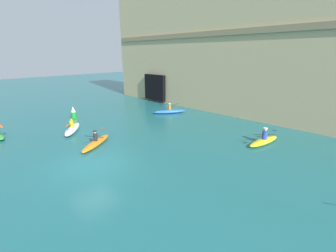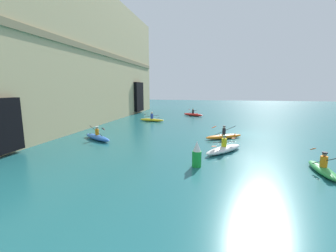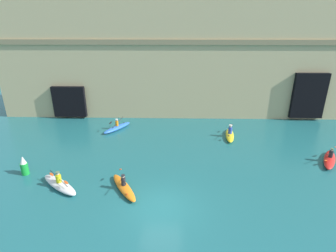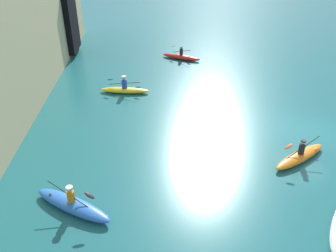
# 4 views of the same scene
# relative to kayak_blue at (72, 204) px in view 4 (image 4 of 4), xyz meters

# --- Properties ---
(ground_plane) EXTENTS (120.00, 120.00, 0.00)m
(ground_plane) POSITION_rel_kayak_blue_xyz_m (5.00, -11.87, -0.23)
(ground_plane) COLOR #1E6066
(kayak_blue) EXTENTS (2.58, 3.42, 1.13)m
(kayak_blue) POSITION_rel_kayak_blue_xyz_m (0.00, 0.00, 0.00)
(kayak_blue) COLOR blue
(kayak_blue) RESTS_ON ground
(kayak_orange) EXTENTS (2.37, 3.27, 1.12)m
(kayak_orange) POSITION_rel_kayak_blue_xyz_m (2.53, -10.20, -0.02)
(kayak_orange) COLOR orange
(kayak_orange) RESTS_ON ground
(kayak_red) EXTENTS (2.45, 3.40, 1.14)m
(kayak_red) POSITION_rel_kayak_blue_xyz_m (17.70, -6.17, 0.00)
(kayak_red) COLOR red
(kayak_red) RESTS_ON ground
(kayak_yellow) EXTENTS (1.25, 3.39, 1.20)m
(kayak_yellow) POSITION_rel_kayak_blue_xyz_m (10.95, -1.57, 0.01)
(kayak_yellow) COLOR yellow
(kayak_yellow) RESTS_ON ground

